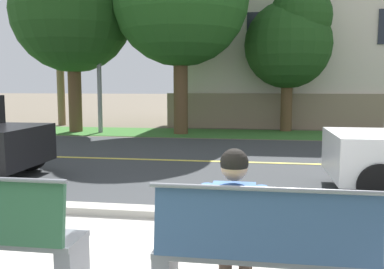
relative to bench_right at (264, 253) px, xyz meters
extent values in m
plane|color=#665B4C|center=(-1.20, 7.80, -0.45)|extent=(140.00, 140.00, 0.00)
cube|color=#ADA89E|center=(-1.20, 2.15, -0.40)|extent=(44.00, 0.30, 0.11)
cube|color=#383A3D|center=(-1.20, 6.30, -0.45)|extent=(52.00, 8.00, 0.01)
cube|color=#E0CC4C|center=(-1.20, 6.30, -0.44)|extent=(48.00, 0.14, 0.01)
cube|color=#38702D|center=(-1.20, 11.91, -0.44)|extent=(48.00, 2.80, 0.02)
cube|color=slate|center=(-1.61, 0.07, -0.23)|extent=(0.14, 0.40, 0.45)
cube|color=slate|center=(0.00, 0.07, -0.03)|extent=(1.73, 0.44, 0.05)
cube|color=navy|center=(0.00, -0.13, 0.26)|extent=(1.66, 0.12, 0.52)
cylinder|color=slate|center=(0.00, -0.14, 0.54)|extent=(1.73, 0.04, 0.04)
cylinder|color=#47382D|center=(-0.33, 0.26, 0.06)|extent=(0.15, 0.42, 0.15)
cylinder|color=#47382D|center=(-0.15, 0.26, 0.06)|extent=(0.15, 0.42, 0.15)
cylinder|color=#47382D|center=(-0.33, 0.45, -0.24)|extent=(0.12, 0.12, 0.43)
cylinder|color=#47382D|center=(-0.15, 0.45, -0.24)|extent=(0.12, 0.12, 0.43)
cube|color=#33599E|center=(-0.24, 0.07, 0.26)|extent=(0.34, 0.20, 0.52)
cylinder|color=#33599E|center=(-0.45, 0.09, 0.28)|extent=(0.09, 0.09, 0.46)
cylinder|color=#33599E|center=(-0.02, 0.09, 0.28)|extent=(0.09, 0.09, 0.46)
sphere|color=tan|center=(-0.24, 0.08, 0.65)|extent=(0.21, 0.21, 0.21)
sphere|color=black|center=(-0.24, 0.08, 0.69)|extent=(0.22, 0.22, 0.22)
cylinder|color=black|center=(1.65, 3.06, -0.13)|extent=(0.64, 0.18, 0.64)
cylinder|color=black|center=(1.65, 4.74, -0.13)|extent=(0.64, 0.18, 0.64)
cylinder|color=black|center=(-4.65, 4.74, -0.13)|extent=(0.64, 0.18, 0.64)
cylinder|color=gray|center=(-5.76, 11.51, 2.99)|extent=(0.16, 0.16, 6.88)
cylinder|color=brown|center=(-6.78, 11.67, 0.92)|extent=(0.49, 0.49, 2.73)
sphere|color=#1E4719|center=(-6.78, 11.67, 3.92)|extent=(4.38, 4.38, 4.38)
cylinder|color=brown|center=(-2.79, 11.58, 1.03)|extent=(0.50, 0.50, 2.97)
cylinder|color=brown|center=(0.97, 13.07, 0.55)|extent=(0.43, 0.43, 2.01)
sphere|color=#1E4719|center=(0.97, 13.07, 2.76)|extent=(3.21, 3.21, 3.21)
sphere|color=#1E4719|center=(1.37, 12.83, 3.72)|extent=(2.25, 2.25, 2.25)
cylinder|color=brown|center=(-8.48, 14.04, 3.30)|extent=(0.32, 0.32, 7.50)
cube|color=gray|center=(2.73, 14.01, 0.25)|extent=(13.00, 0.36, 1.40)
cube|color=beige|center=(2.43, 17.21, 3.11)|extent=(10.90, 6.40, 7.12)
cube|color=#232833|center=(-0.02, 13.98, 3.46)|extent=(1.10, 0.06, 1.30)
camera|label=1|loc=(-0.06, -3.20, 1.29)|focal=39.71mm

